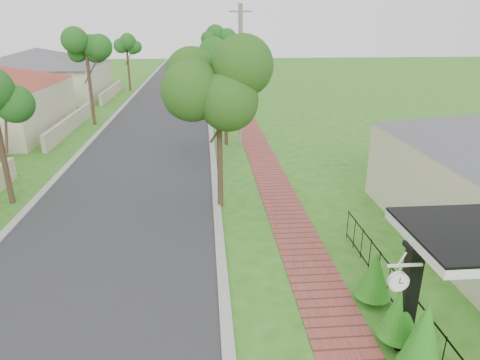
{
  "coord_description": "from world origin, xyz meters",
  "views": [
    {
      "loc": [
        0.28,
        -8.43,
        6.8
      ],
      "look_at": [
        1.47,
        5.83,
        1.5
      ],
      "focal_mm": 32.0,
      "sensor_mm": 36.0,
      "label": 1
    }
  ],
  "objects_px": {
    "near_tree": "(219,88)",
    "station_clock": "(399,280)",
    "porch_post": "(408,301)",
    "utility_pole": "(240,78)",
    "parked_car_white": "(189,101)",
    "parked_car_red": "(204,100)"
  },
  "relations": [
    {
      "from": "porch_post",
      "to": "station_clock",
      "type": "xyz_separation_m",
      "value": [
        -0.49,
        -0.4,
        0.83
      ]
    },
    {
      "from": "near_tree",
      "to": "station_clock",
      "type": "bearing_deg",
      "value": -68.81
    },
    {
      "from": "parked_car_white",
      "to": "station_clock",
      "type": "bearing_deg",
      "value": -78.61
    },
    {
      "from": "parked_car_white",
      "to": "porch_post",
      "type": "bearing_deg",
      "value": -77.48
    },
    {
      "from": "parked_car_red",
      "to": "parked_car_white",
      "type": "relative_size",
      "value": 1.01
    },
    {
      "from": "utility_pole",
      "to": "near_tree",
      "type": "bearing_deg",
      "value": -99.92
    },
    {
      "from": "parked_car_red",
      "to": "parked_car_white",
      "type": "distance_m",
      "value": 1.26
    },
    {
      "from": "station_clock",
      "to": "parked_car_white",
      "type": "bearing_deg",
      "value": 100.18
    },
    {
      "from": "near_tree",
      "to": "station_clock",
      "type": "relative_size",
      "value": 7.98
    },
    {
      "from": "porch_post",
      "to": "station_clock",
      "type": "height_order",
      "value": "porch_post"
    },
    {
      "from": "utility_pole",
      "to": "parked_car_red",
      "type": "bearing_deg",
      "value": 100.23
    },
    {
      "from": "near_tree",
      "to": "station_clock",
      "type": "xyz_separation_m",
      "value": [
        3.26,
        -8.4,
        -2.63
      ]
    },
    {
      "from": "utility_pole",
      "to": "station_clock",
      "type": "xyz_separation_m",
      "value": [
        1.76,
        -16.97,
        -1.97
      ]
    },
    {
      "from": "near_tree",
      "to": "station_clock",
      "type": "height_order",
      "value": "near_tree"
    },
    {
      "from": "parked_car_red",
      "to": "near_tree",
      "type": "distance_m",
      "value": 20.33
    },
    {
      "from": "porch_post",
      "to": "parked_car_white",
      "type": "distance_m",
      "value": 28.32
    },
    {
      "from": "near_tree",
      "to": "porch_post",
      "type": "bearing_deg",
      "value": -64.89
    },
    {
      "from": "parked_car_red",
      "to": "station_clock",
      "type": "xyz_separation_m",
      "value": [
        3.81,
        -28.36,
        1.2
      ]
    },
    {
      "from": "parked_car_white",
      "to": "station_clock",
      "type": "relative_size",
      "value": 6.06
    },
    {
      "from": "porch_post",
      "to": "station_clock",
      "type": "bearing_deg",
      "value": -140.95
    },
    {
      "from": "parked_car_red",
      "to": "parked_car_white",
      "type": "xyz_separation_m",
      "value": [
        -1.25,
        -0.19,
        -0.03
      ]
    },
    {
      "from": "parked_car_red",
      "to": "station_clock",
      "type": "height_order",
      "value": "station_clock"
    }
  ]
}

